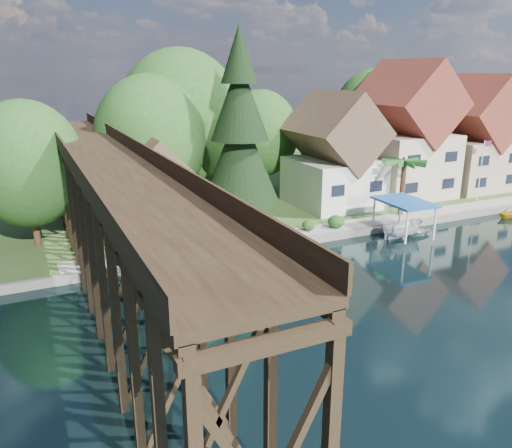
% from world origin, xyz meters
% --- Properties ---
extents(ground, '(140.00, 140.00, 0.00)m').
position_xyz_m(ground, '(0.00, 0.00, 0.00)').
color(ground, black).
rests_on(ground, ground).
extents(bank, '(140.00, 52.00, 0.50)m').
position_xyz_m(bank, '(0.00, 34.00, 0.25)').
color(bank, '#2F5220').
rests_on(bank, ground).
extents(seawall, '(60.00, 0.40, 0.62)m').
position_xyz_m(seawall, '(4.00, 8.00, 0.31)').
color(seawall, slate).
rests_on(seawall, ground).
extents(promenade, '(50.00, 2.60, 0.06)m').
position_xyz_m(promenade, '(6.00, 9.30, 0.53)').
color(promenade, gray).
rests_on(promenade, bank).
extents(trestle_bridge, '(4.12, 44.18, 9.30)m').
position_xyz_m(trestle_bridge, '(-16.00, 5.17, 5.35)').
color(trestle_bridge, black).
rests_on(trestle_bridge, ground).
extents(house_left, '(7.64, 8.64, 11.02)m').
position_xyz_m(house_left, '(7.00, 16.00, 5.14)').
color(house_left, silver).
rests_on(house_left, bank).
extents(house_center, '(8.65, 9.18, 13.89)m').
position_xyz_m(house_center, '(16.00, 16.50, 6.42)').
color(house_center, beige).
rests_on(house_center, bank).
extents(house_right, '(8.15, 8.64, 12.45)m').
position_xyz_m(house_right, '(25.00, 16.00, 5.78)').
color(house_right, tan).
rests_on(house_right, bank).
extents(shed, '(5.09, 5.40, 7.85)m').
position_xyz_m(shed, '(-11.00, 14.50, 3.83)').
color(shed, silver).
rests_on(shed, bank).
extents(bg_trees, '(49.90, 13.30, 10.57)m').
position_xyz_m(bg_trees, '(1.00, 21.25, 7.29)').
color(bg_trees, '#382314').
rests_on(bg_trees, bank).
extents(shrubs, '(15.76, 2.47, 1.70)m').
position_xyz_m(shrubs, '(-4.60, 9.26, 1.23)').
color(shrubs, '#1C4318').
rests_on(shrubs, bank).
extents(conifer, '(6.60, 6.60, 16.25)m').
position_xyz_m(conifer, '(-3.80, 13.82, 8.32)').
color(conifer, '#382314').
rests_on(conifer, bank).
extents(palm_tree, '(4.63, 4.63, 5.45)m').
position_xyz_m(palm_tree, '(10.51, 10.02, 5.26)').
color(palm_tree, '#382314').
rests_on(palm_tree, bank).
extents(flagpole, '(0.99, 0.09, 6.27)m').
position_xyz_m(flagpole, '(20.68, 10.34, 4.34)').
color(flagpole, white).
rests_on(flagpole, bank).
extents(tugboat, '(3.64, 2.68, 2.36)m').
position_xyz_m(tugboat, '(-4.60, 6.99, 0.71)').
color(tugboat, red).
rests_on(tugboat, ground).
extents(boat_white_a, '(4.06, 3.40, 0.72)m').
position_xyz_m(boat_white_a, '(8.60, 6.39, 0.36)').
color(boat_white_a, white).
rests_on(boat_white_a, ground).
extents(boat_canopy, '(4.01, 5.04, 3.14)m').
position_xyz_m(boat_canopy, '(7.41, 6.13, 1.35)').
color(boat_canopy, silver).
rests_on(boat_canopy, ground).
extents(boat_yellow, '(2.55, 2.27, 1.23)m').
position_xyz_m(boat_yellow, '(20.33, 6.40, 0.61)').
color(boat_yellow, gold).
rests_on(boat_yellow, ground).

